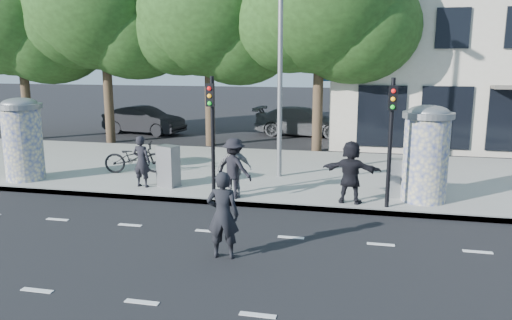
% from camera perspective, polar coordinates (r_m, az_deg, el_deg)
% --- Properties ---
extents(ground, '(120.00, 120.00, 0.00)m').
position_cam_1_polar(ground, '(10.78, -7.87, -10.52)').
color(ground, black).
rests_on(ground, ground).
extents(sidewalk, '(40.00, 8.00, 0.15)m').
position_cam_1_polar(sidewalk, '(17.67, 0.54, -1.36)').
color(sidewalk, gray).
rests_on(sidewalk, ground).
extents(curb, '(40.00, 0.10, 0.16)m').
position_cam_1_polar(curb, '(13.95, -2.83, -4.92)').
color(curb, slate).
rests_on(curb, ground).
extents(lane_dash_near, '(32.00, 0.12, 0.01)m').
position_cam_1_polar(lane_dash_near, '(8.94, -12.92, -15.56)').
color(lane_dash_near, silver).
rests_on(lane_dash_near, ground).
extents(lane_dash_far, '(32.00, 0.12, 0.01)m').
position_cam_1_polar(lane_dash_far, '(12.02, -5.55, -8.09)').
color(lane_dash_far, silver).
rests_on(lane_dash_far, ground).
extents(ad_column_left, '(1.36, 1.36, 2.65)m').
position_cam_1_polar(ad_column_left, '(17.71, -25.13, 2.38)').
color(ad_column_left, beige).
rests_on(ad_column_left, sidewalk).
extents(ad_column_right, '(1.36, 1.36, 2.65)m').
position_cam_1_polar(ad_column_right, '(14.36, 18.85, 0.94)').
color(ad_column_right, beige).
rests_on(ad_column_right, sidewalk).
extents(traffic_pole_near, '(0.22, 0.31, 3.40)m').
position_cam_1_polar(traffic_pole_near, '(13.90, -5.05, 4.08)').
color(traffic_pole_near, black).
rests_on(traffic_pole_near, sidewalk).
extents(traffic_pole_far, '(0.22, 0.31, 3.40)m').
position_cam_1_polar(traffic_pole_far, '(13.28, 15.17, 3.37)').
color(traffic_pole_far, black).
rests_on(traffic_pole_far, sidewalk).
extents(street_lamp, '(0.25, 0.93, 8.00)m').
position_cam_1_polar(street_lamp, '(16.23, 2.77, 14.26)').
color(street_lamp, slate).
rests_on(street_lamp, sidewalk).
extents(tree_far_left, '(7.20, 7.20, 9.26)m').
position_cam_1_polar(tree_far_left, '(27.49, -25.55, 15.01)').
color(tree_far_left, '#38281C').
rests_on(tree_far_left, ground).
extents(tree_mid_left, '(7.20, 7.20, 9.57)m').
position_cam_1_polar(tree_mid_left, '(25.07, -17.09, 16.76)').
color(tree_mid_left, '#38281C').
rests_on(tree_mid_left, ground).
extents(tree_near_left, '(6.80, 6.80, 8.97)m').
position_cam_1_polar(tree_near_left, '(23.23, -5.49, 16.57)').
color(tree_near_left, '#38281C').
rests_on(tree_near_left, ground).
extents(tree_center, '(7.00, 7.00, 9.30)m').
position_cam_1_polar(tree_center, '(21.86, 7.35, 17.49)').
color(tree_center, '#38281C').
rests_on(tree_center, ground).
extents(ped_b, '(0.63, 0.47, 1.59)m').
position_cam_1_polar(ped_b, '(15.58, -12.93, -0.16)').
color(ped_b, black).
rests_on(ped_b, sidewalk).
extents(ped_d, '(1.25, 0.96, 1.70)m').
position_cam_1_polar(ped_d, '(14.00, -2.54, -0.94)').
color(ped_d, black).
rests_on(ped_d, sidewalk).
extents(ped_e, '(1.08, 0.80, 1.64)m').
position_cam_1_polar(ped_e, '(14.06, -2.48, -1.03)').
color(ped_e, gray).
rests_on(ped_e, sidewalk).
extents(ped_f, '(1.66, 0.77, 1.73)m').
position_cam_1_polar(ped_f, '(13.71, 10.77, -1.35)').
color(ped_f, black).
rests_on(ped_f, sidewalk).
extents(man_road, '(0.70, 0.49, 1.82)m').
position_cam_1_polar(man_road, '(10.21, -3.81, -6.29)').
color(man_road, black).
rests_on(man_road, ground).
extents(bicycle, '(1.24, 2.14, 1.07)m').
position_cam_1_polar(bicycle, '(17.58, -13.70, 0.27)').
color(bicycle, black).
rests_on(bicycle, sidewalk).
extents(cabinet_left, '(0.71, 0.61, 1.27)m').
position_cam_1_polar(cabinet_left, '(15.51, -9.99, -0.69)').
color(cabinet_left, slate).
rests_on(cabinet_left, sidewalk).
extents(cabinet_right, '(0.56, 0.43, 1.10)m').
position_cam_1_polar(cabinet_right, '(14.69, 15.89, -1.99)').
color(cabinet_right, gray).
rests_on(cabinet_right, sidewalk).
extents(car_mid, '(2.27, 4.63, 1.46)m').
position_cam_1_polar(car_mid, '(27.60, -12.68, 4.45)').
color(car_mid, black).
rests_on(car_mid, ground).
extents(car_right, '(2.51, 5.29, 1.49)m').
position_cam_1_polar(car_right, '(26.51, 5.40, 4.43)').
color(car_right, '#505357').
rests_on(car_right, ground).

